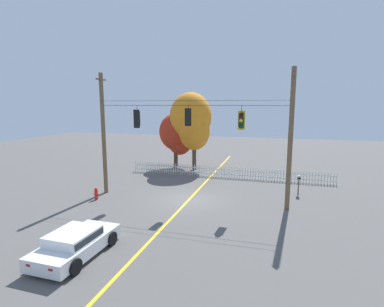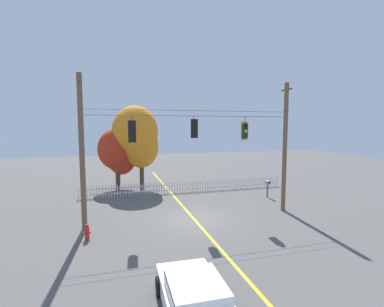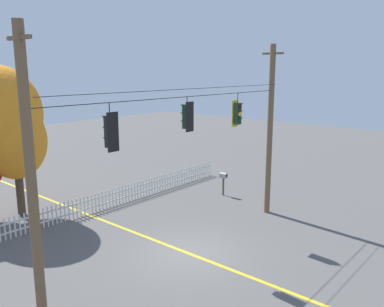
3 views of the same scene
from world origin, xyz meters
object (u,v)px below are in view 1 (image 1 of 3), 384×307
at_px(autumn_maple_near_fence, 177,134).
at_px(parked_car, 75,243).
at_px(traffic_signal_northbound_primary, 241,120).
at_px(autumn_maple_mid, 191,121).
at_px(traffic_signal_westbound_side, 137,119).
at_px(fire_hydrant, 96,194).
at_px(roadside_mailbox, 299,179).
at_px(traffic_signal_eastbound_side, 188,117).

xyz_separation_m(autumn_maple_near_fence, parked_car, (1.75, -18.40, -2.78)).
bearing_deg(traffic_signal_northbound_primary, autumn_maple_near_fence, 127.22).
distance_m(traffic_signal_northbound_primary, autumn_maple_mid, 11.11).
distance_m(traffic_signal_westbound_side, autumn_maple_mid, 9.49).
distance_m(traffic_signal_westbound_side, autumn_maple_near_fence, 10.14).
height_order(fire_hydrant, roadside_mailbox, roadside_mailbox).
distance_m(parked_car, fire_hydrant, 7.74).
relative_size(fire_hydrant, roadside_mailbox, 0.60).
relative_size(autumn_maple_near_fence, autumn_maple_mid, 0.73).
bearing_deg(traffic_signal_westbound_side, autumn_maple_near_fence, 93.23).
distance_m(fire_hydrant, roadside_mailbox, 14.10).
relative_size(traffic_signal_eastbound_side, parked_car, 0.32).
relative_size(parked_car, roadside_mailbox, 2.96).
xyz_separation_m(autumn_maple_near_fence, fire_hydrant, (-1.84, -11.55, -2.98)).
bearing_deg(traffic_signal_westbound_side, traffic_signal_northbound_primary, 0.16).
bearing_deg(fire_hydrant, traffic_signal_westbound_side, 33.98).
height_order(traffic_signal_westbound_side, parked_car, traffic_signal_westbound_side).
xyz_separation_m(traffic_signal_northbound_primary, roadside_mailbox, (3.77, 3.41, -4.25)).
bearing_deg(traffic_signal_westbound_side, fire_hydrant, -146.02).
relative_size(traffic_signal_northbound_primary, roadside_mailbox, 1.09).
bearing_deg(fire_hydrant, roadside_mailbox, 20.99).
height_order(traffic_signal_eastbound_side, fire_hydrant, traffic_signal_eastbound_side).
bearing_deg(autumn_maple_near_fence, traffic_signal_eastbound_side, -67.24).
distance_m(autumn_maple_near_fence, autumn_maple_mid, 2.18).
bearing_deg(autumn_maple_near_fence, traffic_signal_northbound_primary, -52.78).
bearing_deg(autumn_maple_near_fence, autumn_maple_mid, -17.63).
relative_size(autumn_maple_mid, roadside_mailbox, 5.49).
relative_size(autumn_maple_mid, fire_hydrant, 9.19).
relative_size(autumn_maple_near_fence, roadside_mailbox, 4.00).
bearing_deg(traffic_signal_westbound_side, roadside_mailbox, 17.68).
distance_m(traffic_signal_eastbound_side, autumn_maple_mid, 9.78).
relative_size(traffic_signal_westbound_side, traffic_signal_eastbound_side, 1.16).
xyz_separation_m(fire_hydrant, roadside_mailbox, (13.14, 5.04, 0.71)).
bearing_deg(traffic_signal_northbound_primary, autumn_maple_mid, 122.14).
bearing_deg(traffic_signal_eastbound_side, autumn_maple_mid, 105.09).
xyz_separation_m(traffic_signal_westbound_side, traffic_signal_northbound_primary, (6.97, 0.02, -0.01)).
height_order(autumn_maple_mid, fire_hydrant, autumn_maple_mid).
bearing_deg(roadside_mailbox, traffic_signal_eastbound_side, -154.37).
bearing_deg(parked_car, traffic_signal_northbound_primary, 55.77).
xyz_separation_m(traffic_signal_eastbound_side, traffic_signal_northbound_primary, (3.36, 0.02, -0.16)).
bearing_deg(roadside_mailbox, traffic_signal_northbound_primary, -137.93).
distance_m(traffic_signal_eastbound_side, fire_hydrant, 8.06).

